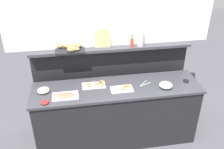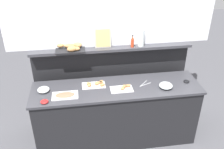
% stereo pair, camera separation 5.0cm
% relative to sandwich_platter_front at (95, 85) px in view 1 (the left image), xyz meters
% --- Properties ---
extents(ground_plane, '(12.00, 12.00, 0.00)m').
position_rel_sandwich_platter_front_xyz_m(ground_plane, '(0.29, 0.51, -0.93)').
color(ground_plane, '#4C4C51').
extents(buffet_counter, '(2.29, 0.61, 0.92)m').
position_rel_sandwich_platter_front_xyz_m(buffet_counter, '(0.29, -0.09, -0.47)').
color(buffet_counter, black).
rests_on(buffet_counter, ground_plane).
extents(back_ledge_unit, '(2.30, 0.22, 1.32)m').
position_rel_sandwich_platter_front_xyz_m(back_ledge_unit, '(0.29, 0.39, -0.24)').
color(back_ledge_unit, black).
rests_on(back_ledge_unit, ground_plane).
extents(upper_wall_panel, '(2.90, 0.08, 1.28)m').
position_rel_sandwich_platter_front_xyz_m(upper_wall_panel, '(0.29, 0.42, 1.03)').
color(upper_wall_panel, white).
rests_on(upper_wall_panel, back_ledge_unit).
extents(sandwich_platter_front, '(0.31, 0.17, 0.04)m').
position_rel_sandwich_platter_front_xyz_m(sandwich_platter_front, '(0.00, 0.00, 0.00)').
color(sandwich_platter_front, white).
rests_on(sandwich_platter_front, buffet_counter).
extents(sandwich_platter_side, '(0.30, 0.17, 0.04)m').
position_rel_sandwich_platter_front_xyz_m(sandwich_platter_side, '(0.36, -0.15, -0.00)').
color(sandwich_platter_side, silver).
rests_on(sandwich_platter_side, buffet_counter).
extents(cold_cuts_platter, '(0.33, 0.19, 0.02)m').
position_rel_sandwich_platter_front_xyz_m(cold_cuts_platter, '(-0.40, -0.19, -0.00)').
color(cold_cuts_platter, white).
rests_on(cold_cuts_platter, buffet_counter).
extents(glass_bowl_large, '(0.18, 0.18, 0.07)m').
position_rel_sandwich_platter_front_xyz_m(glass_bowl_large, '(0.94, -0.20, 0.02)').
color(glass_bowl_large, silver).
rests_on(glass_bowl_large, buffet_counter).
extents(glass_bowl_medium, '(0.16, 0.16, 0.06)m').
position_rel_sandwich_platter_front_xyz_m(glass_bowl_medium, '(-0.68, -0.05, 0.02)').
color(glass_bowl_medium, silver).
rests_on(glass_bowl_medium, buffet_counter).
extents(condiment_bowl_dark, '(0.08, 0.08, 0.03)m').
position_rel_sandwich_platter_front_xyz_m(condiment_bowl_dark, '(1.27, -0.10, 0.00)').
color(condiment_bowl_dark, black).
rests_on(condiment_bowl_dark, buffet_counter).
extents(condiment_bowl_teal, '(0.10, 0.10, 0.03)m').
position_rel_sandwich_platter_front_xyz_m(condiment_bowl_teal, '(-0.64, -0.31, 0.00)').
color(condiment_bowl_teal, red).
rests_on(condiment_bowl_teal, buffet_counter).
extents(serving_tongs, '(0.17, 0.14, 0.01)m').
position_rel_sandwich_platter_front_xyz_m(serving_tongs, '(0.67, -0.07, -0.01)').
color(serving_tongs, '#B7BABF').
rests_on(serving_tongs, buffet_counter).
extents(hot_sauce_bottle, '(0.04, 0.04, 0.18)m').
position_rel_sandwich_platter_front_xyz_m(hot_sauce_bottle, '(0.57, 0.30, 0.47)').
color(hot_sauce_bottle, red).
rests_on(hot_sauce_bottle, back_ledge_unit).
extents(bread_basket, '(0.40, 0.30, 0.08)m').
position_rel_sandwich_platter_front_xyz_m(bread_basket, '(-0.29, 0.34, 0.43)').
color(bread_basket, black).
rests_on(bread_basket, back_ledge_unit).
extents(framed_picture, '(0.23, 0.06, 0.27)m').
position_rel_sandwich_platter_front_xyz_m(framed_picture, '(0.16, 0.36, 0.53)').
color(framed_picture, '#B2AD9E').
rests_on(framed_picture, back_ledge_unit).
extents(water_carafe, '(0.09, 0.09, 0.25)m').
position_rel_sandwich_platter_front_xyz_m(water_carafe, '(0.70, 0.32, 0.52)').
color(water_carafe, silver).
rests_on(water_carafe, back_ledge_unit).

